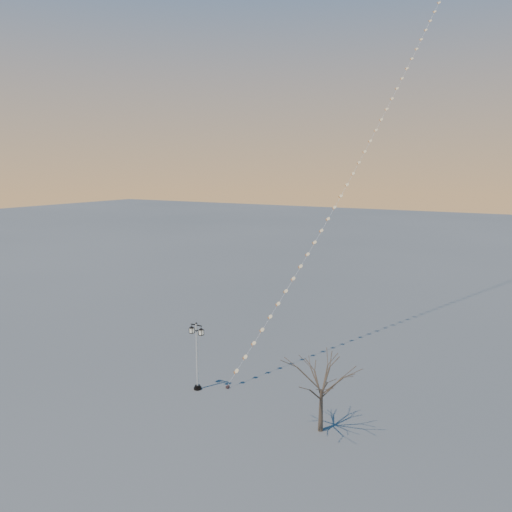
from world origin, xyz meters
The scene contains 4 objects.
ground centered at (0.00, 0.00, 0.00)m, with size 300.00×300.00×0.00m, color #555657.
street_lamp centered at (-0.55, 0.40, 2.52)m, with size 1.16×0.51×4.56m.
bare_tree centered at (8.48, -0.49, 3.06)m, with size 2.65×2.65×4.40m.
kite_train centered at (4.74, 17.30, 17.16)m, with size 7.91×32.19×34.52m.
Camera 1 is at (18.12, -24.54, 14.32)m, focal length 35.23 mm.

